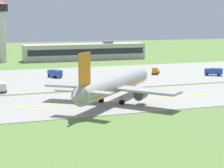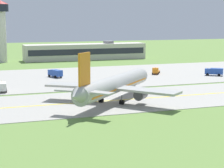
# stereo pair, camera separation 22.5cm
# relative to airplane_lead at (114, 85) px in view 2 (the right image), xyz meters

# --- Properties ---
(ground_plane) EXTENTS (500.00, 500.00, 0.00)m
(ground_plane) POSITION_rel_airplane_lead_xyz_m (-0.81, 2.03, -4.13)
(ground_plane) COLOR olive
(taxiway_strip) EXTENTS (240.00, 28.00, 0.10)m
(taxiway_strip) POSITION_rel_airplane_lead_xyz_m (-0.81, 2.03, -4.08)
(taxiway_strip) COLOR #9E9B93
(taxiway_strip) RESTS_ON ground
(apron_pad) EXTENTS (140.00, 52.00, 0.10)m
(apron_pad) POSITION_rel_airplane_lead_xyz_m (9.19, 44.03, -4.08)
(apron_pad) COLOR #9E9B93
(apron_pad) RESTS_ON ground
(taxiway_centreline) EXTENTS (220.00, 0.60, 0.01)m
(taxiway_centreline) POSITION_rel_airplane_lead_xyz_m (-0.81, 2.03, -4.03)
(taxiway_centreline) COLOR yellow
(taxiway_centreline) RESTS_ON taxiway_strip
(airplane_lead) EXTENTS (30.77, 31.67, 12.70)m
(airplane_lead) POSITION_rel_airplane_lead_xyz_m (0.00, 0.00, 0.00)
(airplane_lead) COLOR #ADADA8
(airplane_lead) RESTS_ON ground
(service_truck_baggage) EXTENTS (4.09, 6.33, 2.60)m
(service_truck_baggage) POSITION_rel_airplane_lead_xyz_m (-4.26, 45.35, -2.60)
(service_truck_baggage) COLOR #264CA5
(service_truck_baggage) RESTS_ON ground
(service_truck_fuel) EXTENTS (5.08, 6.53, 2.59)m
(service_truck_fuel) POSITION_rel_airplane_lead_xyz_m (30.57, 41.69, -2.95)
(service_truck_fuel) COLOR orange
(service_truck_fuel) RESTS_ON ground
(service_truck_catering) EXTENTS (2.72, 6.14, 2.60)m
(service_truck_catering) POSITION_rel_airplane_lead_xyz_m (-23.22, 23.33, -2.60)
(service_truck_catering) COLOR silver
(service_truck_catering) RESTS_ON ground
(service_truck_pushback) EXTENTS (6.02, 5.26, 2.60)m
(service_truck_pushback) POSITION_rel_airplane_lead_xyz_m (47.61, 31.48, -2.60)
(service_truck_pushback) COLOR #264CA5
(service_truck_pushback) RESTS_ON ground
(terminal_building) EXTENTS (57.76, 10.06, 8.64)m
(terminal_building) POSITION_rel_airplane_lead_xyz_m (21.96, 100.55, -0.39)
(terminal_building) COLOR beige
(terminal_building) RESTS_ON ground
(control_tower) EXTENTS (7.60, 7.60, 27.26)m
(control_tower) POSITION_rel_airplane_lead_xyz_m (-16.46, 101.18, 12.27)
(control_tower) COLOR silver
(control_tower) RESTS_ON ground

